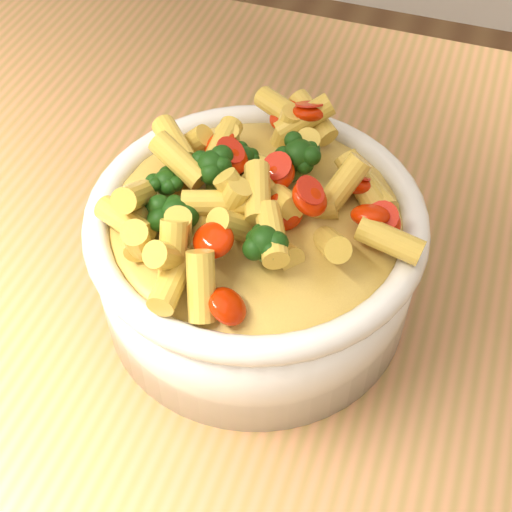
% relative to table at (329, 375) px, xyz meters
% --- Properties ---
extents(table, '(1.20, 0.80, 0.90)m').
position_rel_table_xyz_m(table, '(0.00, 0.00, 0.00)').
color(table, '#BB7C50').
rests_on(table, ground).
extents(serving_bowl, '(0.24, 0.24, 0.10)m').
position_rel_table_xyz_m(serving_bowl, '(-0.06, -0.01, 0.15)').
color(serving_bowl, white).
rests_on(serving_bowl, table).
extents(pasta_salad, '(0.19, 0.19, 0.04)m').
position_rel_table_xyz_m(pasta_salad, '(-0.06, -0.01, 0.22)').
color(pasta_salad, '#EDB34A').
rests_on(pasta_salad, serving_bowl).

